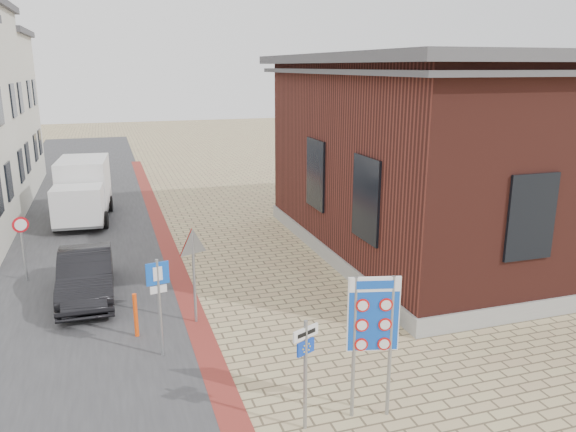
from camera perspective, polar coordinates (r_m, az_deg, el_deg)
ground at (r=12.39m, az=2.92°, el=-16.18°), size 120.00×120.00×0.00m
road_strip at (r=25.75m, az=-21.07°, el=-0.44°), size 7.00×60.00×0.02m
curb_strip at (r=20.97m, az=-12.09°, el=-3.12°), size 0.60×40.00×0.02m
brick_building at (r=21.41m, az=19.20°, el=6.31°), size 13.00×13.00×6.80m
bike_rack at (r=15.04m, az=9.50°, el=-9.37°), size 0.08×1.80×0.60m
sedan at (r=16.98m, az=-19.83°, el=-5.65°), size 1.46×4.14×1.36m
box_truck at (r=25.38m, az=-20.13°, el=2.49°), size 2.39×5.02×2.55m
border_sign at (r=10.42m, az=8.67°, el=-10.15°), size 0.94×0.28×2.80m
essen_sign at (r=10.23m, az=1.79°, el=-14.36°), size 0.54×0.27×2.14m
parking_sign at (r=12.86m, az=-13.01°, el=-7.50°), size 0.51×0.14×2.33m
yield_sign at (r=14.25m, az=-9.62°, el=-3.71°), size 0.83×0.40×2.48m
speed_sign at (r=18.78m, az=-25.39°, el=-2.16°), size 0.46×0.21×2.05m
bollard at (r=14.29m, az=-15.21°, el=-9.73°), size 0.13×0.13×1.13m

